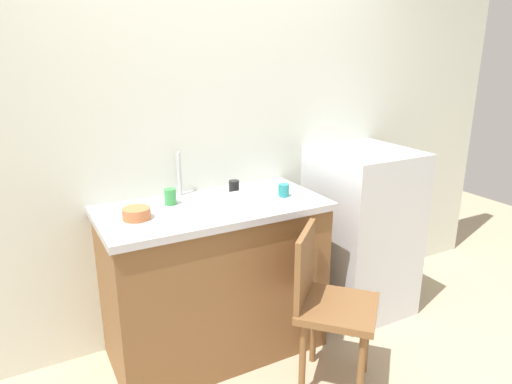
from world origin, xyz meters
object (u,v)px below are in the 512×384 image
object	(u,v)px
refrigerator	(361,231)
cup_teal	(284,190)
cup_green	(170,197)
terracotta_bowl	(136,213)
chair	(327,301)
cup_black	(234,187)
dish_tray	(249,199)

from	to	relation	value
refrigerator	cup_teal	bearing A→B (deg)	-175.77
refrigerator	cup_green	xyz separation A→B (m)	(-1.30, 0.13, 0.41)
terracotta_bowl	cup_green	distance (m)	0.27
chair	cup_black	distance (m)	0.86
cup_green	cup_teal	size ratio (longest dim) A/B	1.22
cup_green	cup_teal	distance (m)	0.66
dish_tray	cup_black	bearing A→B (deg)	87.36
refrigerator	terracotta_bowl	distance (m)	1.58
terracotta_bowl	cup_black	world-z (taller)	cup_black
dish_tray	cup_black	size ratio (longest dim) A/B	3.53
dish_tray	cup_teal	bearing A→B (deg)	4.22
refrigerator	dish_tray	distance (m)	0.99
dish_tray	cup_green	world-z (taller)	cup_green
refrigerator	chair	world-z (taller)	refrigerator
cup_green	cup_black	distance (m)	0.40
chair	cup_black	world-z (taller)	cup_black
cup_green	cup_black	size ratio (longest dim) A/B	1.16
dish_tray	cup_black	world-z (taller)	cup_black
terracotta_bowl	cup_black	size ratio (longest dim) A/B	1.81
dish_tray	terracotta_bowl	size ratio (longest dim) A/B	1.95
cup_green	cup_black	world-z (taller)	cup_green
cup_green	cup_teal	bearing A→B (deg)	-15.53
dish_tray	cup_black	distance (m)	0.21
refrigerator	cup_black	distance (m)	0.99
chair	cup_green	world-z (taller)	cup_green
chair	cup_teal	bearing A→B (deg)	43.15
dish_tray	cup_green	bearing A→B (deg)	153.73
refrigerator	terracotta_bowl	world-z (taller)	refrigerator
chair	cup_green	bearing A→B (deg)	88.57
chair	cup_green	distance (m)	1.03
terracotta_bowl	cup_teal	bearing A→B (deg)	-2.59
cup_black	terracotta_bowl	bearing A→B (deg)	-166.28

